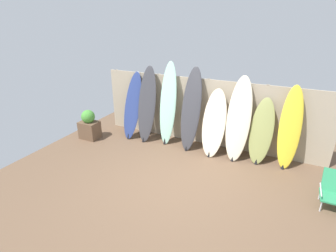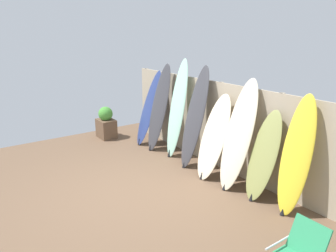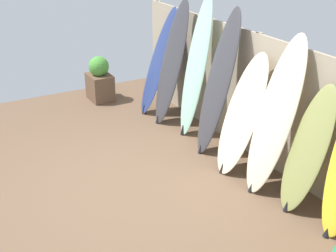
{
  "view_description": "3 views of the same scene",
  "coord_description": "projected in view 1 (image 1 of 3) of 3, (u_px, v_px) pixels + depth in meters",
  "views": [
    {
      "loc": [
        1.92,
        -4.39,
        3.27
      ],
      "look_at": [
        -0.45,
        0.56,
        0.97
      ],
      "focal_mm": 28.0,
      "sensor_mm": 36.0,
      "label": 1
    },
    {
      "loc": [
        4.74,
        -2.62,
        2.82
      ],
      "look_at": [
        -0.11,
        0.8,
        1.06
      ],
      "focal_mm": 35.0,
      "sensor_mm": 36.0,
      "label": 2
    },
    {
      "loc": [
        4.88,
        -2.12,
        3.27
      ],
      "look_at": [
        0.15,
        0.53,
        0.8
      ],
      "focal_mm": 50.0,
      "sensor_mm": 36.0,
      "label": 3
    }
  ],
  "objects": [
    {
      "name": "ground",
      "position": [
        176.0,
        180.0,
        5.68
      ],
      "size": [
        7.68,
        7.68,
        0.0
      ],
      "primitive_type": "plane",
      "color": "brown"
    },
    {
      "name": "fence_back",
      "position": [
        206.0,
        112.0,
        7.0
      ],
      "size": [
        6.08,
        0.11,
        1.8
      ],
      "color": "tan",
      "rests_on": "ground"
    },
    {
      "name": "surfboard_navy_0",
      "position": [
        133.0,
        106.0,
        7.47
      ],
      "size": [
        0.5,
        0.72,
        1.85
      ],
      "color": "navy",
      "rests_on": "ground"
    },
    {
      "name": "surfboard_charcoal_1",
      "position": [
        147.0,
        105.0,
        7.22
      ],
      "size": [
        0.57,
        0.68,
        2.06
      ],
      "color": "#38383D",
      "rests_on": "ground"
    },
    {
      "name": "surfboard_seafoam_2",
      "position": [
        168.0,
        104.0,
        7.02
      ],
      "size": [
        0.49,
        0.56,
        2.22
      ],
      "color": "#9ED6BC",
      "rests_on": "ground"
    },
    {
      "name": "surfboard_charcoal_3",
      "position": [
        191.0,
        110.0,
        6.72
      ],
      "size": [
        0.51,
        0.64,
        2.14
      ],
      "color": "#38383D",
      "rests_on": "ground"
    },
    {
      "name": "surfboard_cream_4",
      "position": [
        214.0,
        124.0,
        6.52
      ],
      "size": [
        0.62,
        0.69,
        1.64
      ],
      "color": "beige",
      "rests_on": "ground"
    },
    {
      "name": "surfboard_cream_5",
      "position": [
        239.0,
        119.0,
        6.26
      ],
      "size": [
        0.6,
        0.71,
        2.01
      ],
      "color": "beige",
      "rests_on": "ground"
    },
    {
      "name": "surfboard_olive_6",
      "position": [
        261.0,
        132.0,
        6.16
      ],
      "size": [
        0.55,
        0.55,
        1.55
      ],
      "color": "olive",
      "rests_on": "ground"
    },
    {
      "name": "surfboard_yellow_7",
      "position": [
        290.0,
        128.0,
        5.88
      ],
      "size": [
        0.52,
        0.52,
        1.91
      ],
      "color": "yellow",
      "rests_on": "ground"
    },
    {
      "name": "beach_chair",
      "position": [
        335.0,
        190.0,
        4.8
      ],
      "size": [
        0.5,
        0.56,
        0.65
      ],
      "rotation": [
        0.0,
        0.0,
        0.1
      ],
      "color": "silver",
      "rests_on": "ground"
    },
    {
      "name": "planter_box",
      "position": [
        89.0,
        125.0,
        7.49
      ],
      "size": [
        0.53,
        0.4,
        0.85
      ],
      "color": "brown",
      "rests_on": "ground"
    }
  ]
}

